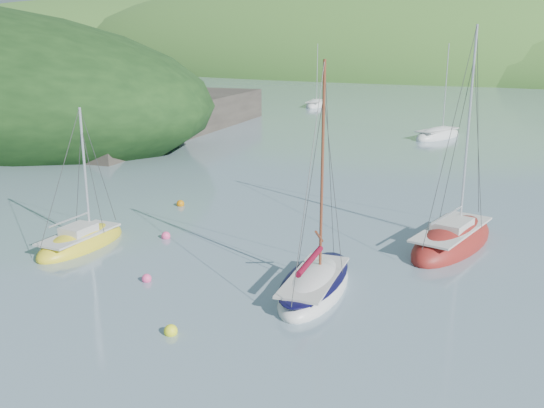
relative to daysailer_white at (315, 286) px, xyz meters
The scene contains 8 objects.
ground 6.34m from the daysailer_white, 130.90° to the right, with size 700.00×700.00×0.00m, color slate.
shoreline_hills 168.20m from the daysailer_white, 94.71° to the left, with size 690.00×135.00×56.00m.
daysailer_white is the anchor object (origin of this frame).
sloop_red 9.12m from the daysailer_white, 67.76° to the left, with size 3.58×8.07×11.56m.
sailboat_yellow 12.52m from the daysailer_white, behind, with size 2.74×5.81×7.47m.
distant_sloop_a 41.86m from the daysailer_white, 98.69° to the left, with size 4.33×7.60×10.26m.
distant_sloop_c 67.96m from the daysailer_white, 116.22° to the left, with size 4.02×7.28×9.84m.
mooring_buoys 5.30m from the daysailer_white, 163.66° to the left, with size 22.76×13.87×0.48m.
Camera 1 is at (14.20, -15.97, 10.09)m, focal length 40.00 mm.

